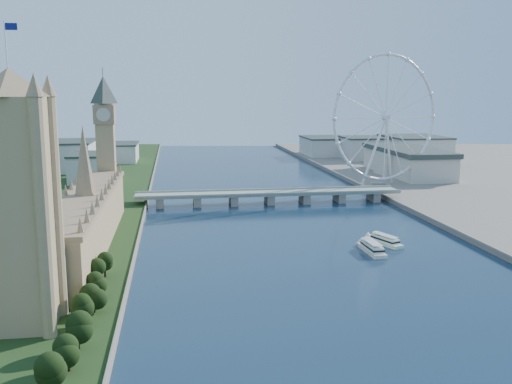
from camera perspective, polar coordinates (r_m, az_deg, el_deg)
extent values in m
plane|color=#1C3A4F|center=(199.05, 16.64, -17.51)|extent=(2000.00, 2000.00, 0.00)
cube|color=tan|center=(226.17, -22.69, -2.19)|extent=(22.00, 22.00, 86.00)
pyramid|color=#937A59|center=(222.05, -23.60, 11.33)|extent=(28.16, 28.16, 10.00)
cylinder|color=silver|center=(222.52, -23.74, 13.38)|extent=(0.50, 0.50, 16.00)
cube|color=navy|center=(222.51, -23.29, 14.96)|extent=(4.00, 0.16, 2.40)
cube|color=tan|center=(341.09, -16.51, -2.98)|extent=(24.00, 200.00, 28.00)
cone|color=#937A59|center=(335.25, -16.81, 3.04)|extent=(12.00, 12.00, 40.00)
cube|color=tan|center=(442.78, -14.73, 3.37)|extent=(13.00, 13.00, 80.00)
cube|color=#937A59|center=(440.54, -14.91, 7.51)|extent=(15.00, 15.00, 14.00)
pyramid|color=#2D3833|center=(440.49, -15.07, 11.15)|extent=(20.02, 20.02, 20.00)
cube|color=gray|center=(473.12, 1.34, -0.13)|extent=(220.00, 22.00, 2.00)
cube|color=gray|center=(467.62, -9.60, -0.98)|extent=(6.00, 20.00, 7.50)
cube|color=gray|center=(467.82, -5.92, -0.89)|extent=(6.00, 20.00, 7.50)
cube|color=gray|center=(469.94, -2.27, -0.79)|extent=(6.00, 20.00, 7.50)
cube|color=gray|center=(473.96, 1.34, -0.70)|extent=(6.00, 20.00, 7.50)
cube|color=gray|center=(479.82, 4.88, -0.60)|extent=(6.00, 20.00, 7.50)
cube|color=gray|center=(487.46, 8.31, -0.51)|extent=(6.00, 20.00, 7.50)
cube|color=gray|center=(496.80, 11.63, -0.41)|extent=(6.00, 20.00, 7.50)
torus|color=silver|center=(551.74, 12.87, 7.26)|extent=(113.60, 39.12, 118.60)
cylinder|color=silver|center=(551.74, 12.87, 7.26)|extent=(7.25, 6.61, 6.00)
cube|color=gray|center=(566.15, 11.98, 0.84)|extent=(14.00, 10.00, 2.00)
cube|color=beige|center=(599.69, -16.08, 2.31)|extent=(40.00, 60.00, 26.00)
cube|color=beige|center=(693.93, -18.39, 3.41)|extent=(60.00, 80.00, 32.00)
cube|color=beige|center=(766.62, -13.66, 3.82)|extent=(50.00, 70.00, 22.00)
cube|color=beige|center=(786.62, 10.94, 4.28)|extent=(60.00, 60.00, 28.00)
cube|color=beige|center=(789.95, 15.54, 4.20)|extent=(70.00, 90.00, 30.00)
cube|color=beige|center=(832.07, 6.97, 4.54)|extent=(60.00, 80.00, 24.00)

